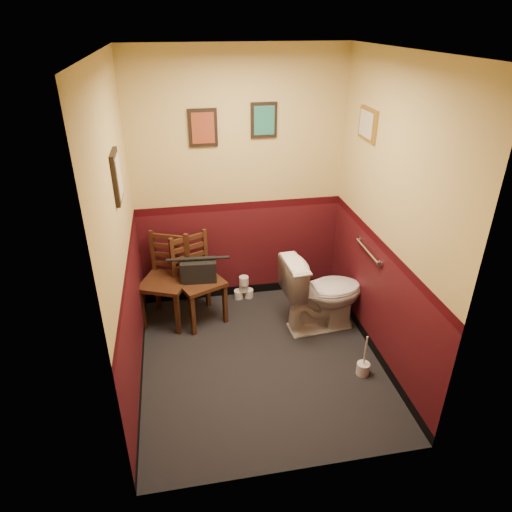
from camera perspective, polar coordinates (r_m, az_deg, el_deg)
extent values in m
cube|color=black|center=(4.45, 0.60, -12.96)|extent=(2.20, 2.40, 0.00)
cube|color=silver|center=(3.37, 0.84, 24.28)|extent=(2.20, 2.40, 0.00)
cube|color=#400E13|center=(4.81, -2.07, 8.94)|extent=(2.20, 0.00, 2.70)
cube|color=#400E13|center=(2.70, 5.63, -7.66)|extent=(2.20, 0.00, 2.70)
cube|color=#400E13|center=(3.68, -16.36, 1.56)|extent=(0.00, 2.40, 2.70)
cube|color=#400E13|center=(4.05, 16.19, 4.06)|extent=(0.00, 2.40, 2.70)
cylinder|color=silver|center=(4.41, 13.75, 0.60)|extent=(0.03, 0.50, 0.03)
cylinder|color=silver|center=(4.22, 15.30, -0.92)|extent=(0.02, 0.06, 0.06)
cylinder|color=silver|center=(4.62, 12.79, 2.03)|extent=(0.02, 0.06, 0.06)
cube|color=black|center=(4.60, -6.66, 15.65)|extent=(0.28, 0.03, 0.36)
cube|color=brown|center=(4.58, -6.64, 15.60)|extent=(0.22, 0.01, 0.30)
cube|color=black|center=(4.66, 0.99, 16.63)|extent=(0.26, 0.03, 0.34)
cube|color=#1F6659|center=(4.65, 1.03, 16.59)|extent=(0.20, 0.01, 0.28)
cube|color=black|center=(3.59, -17.03, 9.46)|extent=(0.03, 0.30, 0.38)
cube|color=#B1AB8B|center=(3.59, -16.76, 9.48)|extent=(0.01, 0.24, 0.31)
cube|color=olive|center=(4.36, 13.81, 15.73)|extent=(0.03, 0.34, 0.28)
cube|color=#B1AB8B|center=(4.35, 13.60, 15.73)|extent=(0.01, 0.28, 0.22)
imported|color=white|center=(4.70, 8.28, -4.60)|extent=(0.87, 0.54, 0.82)
cylinder|color=silver|center=(4.39, 13.22, -13.56)|extent=(0.12, 0.12, 0.12)
cylinder|color=silver|center=(4.26, 13.51, -11.56)|extent=(0.02, 0.02, 0.34)
cube|color=#4C2916|center=(4.79, -11.32, -3.23)|extent=(0.58, 0.58, 0.04)
cube|color=#4C2916|center=(4.85, -14.02, -6.51)|extent=(0.06, 0.06, 0.48)
cube|color=#4C2916|center=(5.13, -12.23, -4.18)|extent=(0.06, 0.06, 0.48)
cube|color=#4C2916|center=(4.71, -9.78, -7.18)|extent=(0.06, 0.06, 0.48)
cube|color=#4C2916|center=(5.00, -8.21, -4.74)|extent=(0.06, 0.06, 0.48)
cube|color=#4C2916|center=(4.91, -12.76, 0.58)|extent=(0.05, 0.05, 0.48)
cube|color=#4C2916|center=(4.77, -8.57, 0.14)|extent=(0.05, 0.05, 0.48)
cube|color=#4C2916|center=(4.89, -10.56, -1.01)|extent=(0.34, 0.16, 0.05)
cube|color=#4C2916|center=(4.84, -10.67, 0.09)|extent=(0.34, 0.16, 0.05)
cube|color=#4C2916|center=(4.80, -10.78, 1.21)|extent=(0.34, 0.16, 0.05)
cube|color=#4C2916|center=(4.75, -10.89, 2.35)|extent=(0.34, 0.16, 0.05)
cube|color=#4C2916|center=(4.76, -7.10, -3.20)|extent=(0.58, 0.58, 0.04)
cube|color=#4C2916|center=(4.68, -7.89, -7.33)|extent=(0.06, 0.06, 0.47)
cube|color=#4C2916|center=(4.96, -9.89, -5.21)|extent=(0.06, 0.06, 0.47)
cube|color=#4C2916|center=(4.82, -3.89, -5.92)|extent=(0.06, 0.06, 0.47)
cube|color=#4C2916|center=(5.10, -6.07, -3.95)|extent=(0.06, 0.06, 0.47)
cube|color=#4C2916|center=(4.73, -10.38, -0.39)|extent=(0.05, 0.05, 0.47)
cube|color=#4C2916|center=(4.87, -6.38, 0.79)|extent=(0.05, 0.05, 0.47)
cube|color=#4C2916|center=(4.86, -8.24, -1.16)|extent=(0.34, 0.17, 0.05)
cube|color=#4C2916|center=(4.81, -8.33, -0.07)|extent=(0.34, 0.17, 0.05)
cube|color=#4C2916|center=(4.76, -8.41, 1.05)|extent=(0.34, 0.17, 0.05)
cube|color=#4C2916|center=(4.71, -8.50, 2.18)|extent=(0.34, 0.17, 0.05)
cube|color=black|center=(4.69, -7.20, -1.80)|extent=(0.37, 0.21, 0.23)
cylinder|color=black|center=(4.63, -7.30, -0.34)|extent=(0.32, 0.05, 0.03)
cylinder|color=silver|center=(5.30, -2.18, -4.80)|extent=(0.11, 0.11, 0.10)
cylinder|color=silver|center=(5.32, -0.93, -4.68)|extent=(0.11, 0.11, 0.10)
cylinder|color=silver|center=(5.25, -1.55, -3.90)|extent=(0.11, 0.11, 0.10)
cylinder|color=silver|center=(5.18, -1.53, -3.10)|extent=(0.11, 0.11, 0.10)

